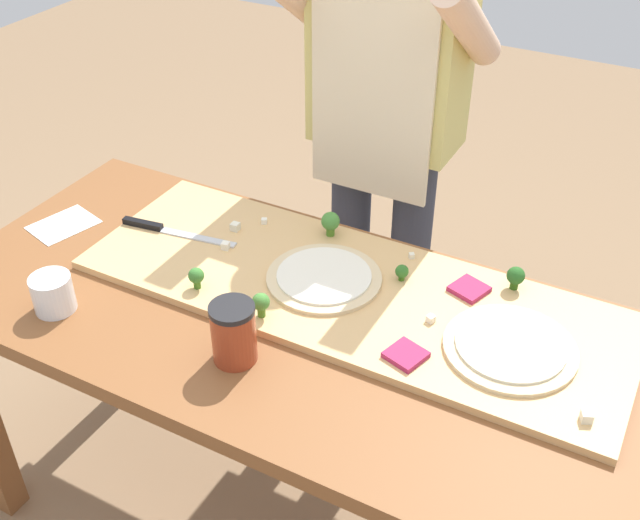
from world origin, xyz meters
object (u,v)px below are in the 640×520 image
(pizza_whole_cheese_artichoke, at_px, (510,347))
(broccoli_floret_front_mid, at_px, (402,272))
(broccoli_floret_center_left, at_px, (261,303))
(pizza_slice_center, at_px, (469,289))
(broccoli_floret_back_right, at_px, (516,276))
(broccoli_floret_front_left, at_px, (196,276))
(broccoli_floret_center_right, at_px, (330,222))
(sauce_jar, at_px, (234,333))
(cheese_crumble_f, at_px, (412,256))
(flour_cup, at_px, (53,295))
(cheese_crumble_c, at_px, (587,417))
(chefs_knife, at_px, (163,229))
(cheese_crumble_b, at_px, (264,221))
(cheese_crumble_e, at_px, (431,319))
(cheese_crumble_a, at_px, (235,227))
(cheese_crumble_d, at_px, (225,246))
(recipe_note, at_px, (63,225))
(prep_table, at_px, (305,353))
(cook_center, at_px, (386,109))
(pizza_slice_near_right, at_px, (406,355))
(pizza_whole_white_garlic, at_px, (324,277))

(pizza_whole_cheese_artichoke, bearing_deg, broccoli_floret_front_mid, 158.48)
(broccoli_floret_center_left, bearing_deg, pizza_slice_center, 38.77)
(broccoli_floret_back_right, bearing_deg, broccoli_floret_front_left, -152.05)
(broccoli_floret_center_right, xyz_separation_m, sauce_jar, (0.03, -0.47, 0.01))
(cheese_crumble_f, distance_m, flour_cup, 0.83)
(broccoli_floret_back_right, relative_size, cheese_crumble_c, 2.72)
(broccoli_floret_center_left, relative_size, cheese_crumble_c, 2.82)
(chefs_knife, xyz_separation_m, broccoli_floret_center_left, (0.40, -0.17, 0.03))
(cheese_crumble_b, relative_size, sauce_jar, 0.10)
(pizza_slice_center, relative_size, cheese_crumble_b, 5.26)
(pizza_slice_center, height_order, cheese_crumble_e, cheese_crumble_e)
(cheese_crumble_a, height_order, cheese_crumble_d, cheese_crumble_a)
(recipe_note, bearing_deg, cheese_crumble_b, 25.81)
(prep_table, relative_size, pizza_slice_center, 23.63)
(broccoli_floret_front_left, distance_m, cook_center, 0.73)
(broccoli_floret_back_right, xyz_separation_m, cheese_crumble_c, (0.24, -0.33, -0.02))
(broccoli_floret_front_left, distance_m, flour_cup, 0.32)
(cook_center, bearing_deg, broccoli_floret_front_mid, -60.73)
(pizza_slice_near_right, relative_size, cheese_crumble_f, 5.70)
(broccoli_floret_front_mid, relative_size, cheese_crumble_d, 2.19)
(pizza_slice_center, bearing_deg, broccoli_floret_front_mid, -167.69)
(recipe_note, bearing_deg, cheese_crumble_f, 17.03)
(prep_table, bearing_deg, cheese_crumble_b, 135.07)
(prep_table, xyz_separation_m, cheese_crumble_d, (-0.29, 0.12, 0.13))
(broccoli_floret_center_left, height_order, cheese_crumble_f, broccoli_floret_center_left)
(chefs_knife, bearing_deg, cheese_crumble_d, 2.56)
(broccoli_floret_front_left, height_order, broccoli_floret_center_left, broccoli_floret_center_left)
(broccoli_floret_center_right, height_order, broccoli_floret_front_mid, broccoli_floret_center_right)
(broccoli_floret_back_right, bearing_deg, recipe_note, -166.66)
(pizza_whole_white_garlic, bearing_deg, cheese_crumble_b, 150.51)
(broccoli_floret_back_right, height_order, sauce_jar, sauce_jar)
(chefs_knife, distance_m, cheese_crumble_b, 0.26)
(cheese_crumble_e, distance_m, recipe_note, 1.00)
(pizza_whole_white_garlic, xyz_separation_m, cheese_crumble_c, (0.63, -0.15, 0.00))
(broccoli_floret_front_mid, height_order, cook_center, cook_center)
(cheese_crumble_d, bearing_deg, cheese_crumble_c, -9.54)
(pizza_slice_near_right, relative_size, broccoli_floret_back_right, 1.29)
(cheese_crumble_c, distance_m, recipe_note, 1.36)
(broccoli_floret_front_mid, bearing_deg, recipe_note, -168.84)
(prep_table, distance_m, cheese_crumble_c, 0.63)
(broccoli_floret_front_left, xyz_separation_m, cheese_crumble_a, (-0.05, 0.24, -0.02))
(prep_table, relative_size, broccoli_floret_center_right, 26.86)
(prep_table, bearing_deg, sauce_jar, -109.21)
(broccoli_floret_front_left, distance_m, cheese_crumble_d, 0.16)
(broccoli_floret_back_right, relative_size, cheese_crumble_e, 3.55)
(cheese_crumble_a, xyz_separation_m, cheese_crumble_f, (0.44, 0.10, -0.00))
(pizza_slice_center, bearing_deg, broccoli_floret_back_right, 34.10)
(cheese_crumble_d, bearing_deg, cheese_crumble_b, 80.76)
(cheese_crumble_c, height_order, recipe_note, cheese_crumble_c)
(pizza_slice_center, bearing_deg, broccoli_floret_center_left, -141.23)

